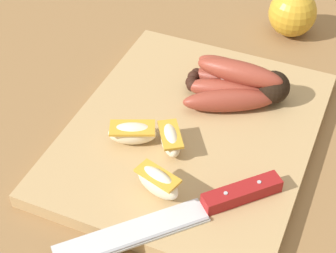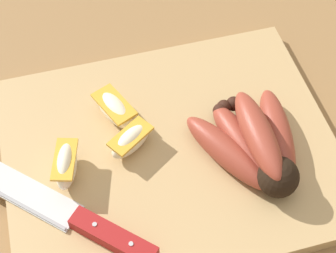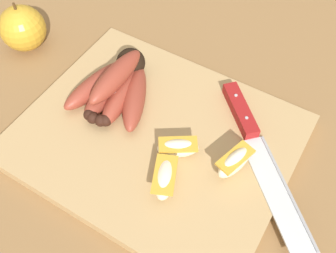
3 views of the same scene
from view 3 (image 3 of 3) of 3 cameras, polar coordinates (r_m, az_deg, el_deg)
The scene contains 8 objects.
ground_plane at distance 0.61m, azimuth -3.04°, elevation -2.69°, with size 6.00×6.00×0.00m, color olive.
cutting_board at distance 0.60m, azimuth -1.74°, elevation -1.69°, with size 0.40×0.32×0.02m, color tan.
banana_bunch at distance 0.63m, azimuth -7.31°, elevation 5.84°, with size 0.14×0.15×0.06m.
chefs_knife at distance 0.59m, azimuth 11.94°, elevation -1.39°, with size 0.22×0.22×0.02m.
apple_wedge_near at distance 0.55m, azimuth 9.47°, elevation -5.03°, with size 0.04×0.06×0.04m.
apple_wedge_middle at distance 0.56m, azimuth 1.36°, elevation -3.17°, with size 0.06×0.05×0.03m.
apple_wedge_far at distance 0.53m, azimuth -0.45°, elevation -7.32°, with size 0.05×0.07×0.03m.
whole_apple at distance 0.77m, azimuth -20.08°, elevation 13.07°, with size 0.08×0.08×0.09m.
Camera 3 is at (-0.20, 0.27, 0.51)m, focal length 42.61 mm.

